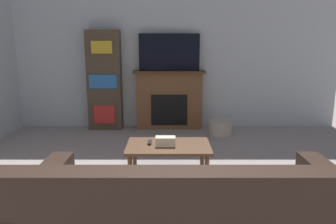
{
  "coord_description": "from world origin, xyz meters",
  "views": [
    {
      "loc": [
        0.07,
        -1.28,
        1.54
      ],
      "look_at": [
        0.08,
        2.72,
        0.67
      ],
      "focal_mm": 35.0,
      "sensor_mm": 36.0,
      "label": 1
    }
  ],
  "objects_px": {
    "coffee_table": "(168,149)",
    "storage_basket": "(220,128)",
    "tv": "(169,52)",
    "fireplace": "(169,100)",
    "bookshelf": "(104,81)"
  },
  "relations": [
    {
      "from": "fireplace",
      "to": "tv",
      "type": "height_order",
      "value": "tv"
    },
    {
      "from": "fireplace",
      "to": "tv",
      "type": "xyz_separation_m",
      "value": [
        -0.0,
        -0.02,
        0.83
      ]
    },
    {
      "from": "tv",
      "to": "coffee_table",
      "type": "xyz_separation_m",
      "value": [
        -0.02,
        -2.2,
        -1.0
      ]
    },
    {
      "from": "fireplace",
      "to": "tv",
      "type": "relative_size",
      "value": 1.2
    },
    {
      "from": "coffee_table",
      "to": "storage_basket",
      "type": "relative_size",
      "value": 2.4
    },
    {
      "from": "fireplace",
      "to": "tv",
      "type": "distance_m",
      "value": 0.83
    },
    {
      "from": "bookshelf",
      "to": "fireplace",
      "type": "bearing_deg",
      "value": 1.11
    },
    {
      "from": "coffee_table",
      "to": "storage_basket",
      "type": "bearing_deg",
      "value": 64.09
    },
    {
      "from": "storage_basket",
      "to": "tv",
      "type": "bearing_deg",
      "value": 154.49
    },
    {
      "from": "fireplace",
      "to": "storage_basket",
      "type": "bearing_deg",
      "value": -26.58
    },
    {
      "from": "fireplace",
      "to": "storage_basket",
      "type": "relative_size",
      "value": 3.23
    },
    {
      "from": "coffee_table",
      "to": "storage_basket",
      "type": "distance_m",
      "value": 2.01
    },
    {
      "from": "fireplace",
      "to": "tv",
      "type": "bearing_deg",
      "value": -90.0
    },
    {
      "from": "tv",
      "to": "coffee_table",
      "type": "distance_m",
      "value": 2.42
    },
    {
      "from": "bookshelf",
      "to": "storage_basket",
      "type": "xyz_separation_m",
      "value": [
        1.99,
        -0.41,
        -0.74
      ]
    }
  ]
}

